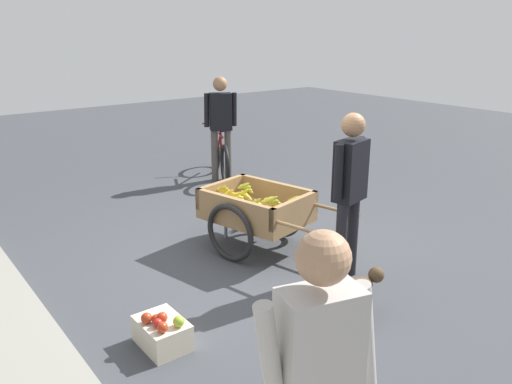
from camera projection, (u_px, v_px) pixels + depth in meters
ground_plane at (256, 265)px, 5.48m from camera, size 24.00×24.00×0.00m
fruit_cart at (256, 211)px, 5.77m from camera, size 1.78×1.12×0.72m
vendor_person at (350, 182)px, 4.90m from camera, size 0.27×0.56×1.66m
bicycle at (220, 156)px, 8.56m from camera, size 1.53×0.78×0.85m
cyclist_person at (221, 119)px, 8.23m from camera, size 0.33×0.49×1.66m
dog at (356, 288)px, 4.44m from camera, size 0.23×0.67×0.40m
plastic_bucket at (273, 192)px, 7.48m from camera, size 0.26×0.26×0.25m
apple_crate at (162, 332)px, 4.05m from camera, size 0.44×0.32×0.31m
bystander_person at (318, 378)px, 2.17m from camera, size 0.28×0.59×1.66m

